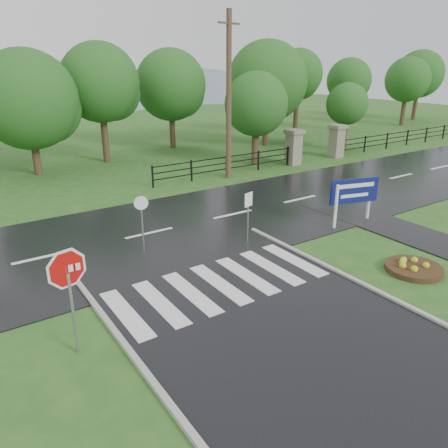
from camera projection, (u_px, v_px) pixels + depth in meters
ground at (348, 379)px, 9.35m from camera, size 120.00×120.00×0.00m
main_road at (150, 234)px, 17.11m from camera, size 90.00×8.00×0.04m
walkway at (417, 236)px, 16.90m from camera, size 2.20×11.00×0.04m
crosswalk at (220, 283)px, 13.21m from camera, size 6.50×2.80×0.02m
pillar_west at (294, 146)px, 28.15m from camera, size 1.00×1.00×2.24m
pillar_east at (337, 140)px, 30.24m from camera, size 1.00×1.00×2.24m
fence_west at (227, 163)px, 25.56m from camera, size 9.58×0.08×1.20m
fence_east at (426, 133)px, 36.01m from camera, size 20.58×0.08×1.20m
hills at (24, 212)px, 67.09m from camera, size 102.00×48.00×48.00m
treeline at (72, 164)px, 28.50m from camera, size 83.20×5.20×10.00m
stop_sign at (68, 278)px, 9.51m from camera, size 1.22×0.28×2.80m
estate_billboard at (354, 193)px, 17.72m from camera, size 2.14×0.64×1.93m
flower_bed at (414, 267)px, 14.07m from camera, size 1.79×1.79×0.36m
reg_sign_small at (248, 207)px, 15.86m from camera, size 0.42×0.13×1.94m
reg_sign_round at (142, 217)px, 14.99m from camera, size 0.47×0.16×2.10m
utility_pole_east at (229, 97)px, 23.73m from camera, size 1.56×0.44×8.87m
entrance_tree_left at (256, 104)px, 27.35m from camera, size 4.00×4.00×5.81m
entrance_tree_right at (347, 104)px, 31.92m from camera, size 3.03×3.03×4.91m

